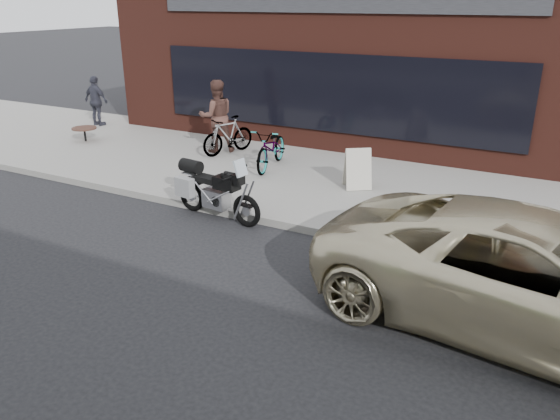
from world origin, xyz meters
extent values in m
plane|color=black|center=(0.00, 0.00, 0.00)|extent=(120.00, 120.00, 0.00)
cube|color=gray|center=(0.00, 7.00, 0.07)|extent=(44.00, 6.00, 0.15)
cube|color=#4D2019|center=(-2.00, 14.00, 2.25)|extent=(14.00, 10.00, 4.50)
cube|color=black|center=(-2.00, 8.97, 1.70)|extent=(10.00, 0.08, 2.00)
cube|color=#26262B|center=(-2.00, 8.97, 3.90)|extent=(10.00, 0.08, 0.50)
torus|color=black|center=(-2.70, 3.99, 0.31)|extent=(0.64, 0.18, 0.63)
torus|color=black|center=(-1.30, 3.81, 0.31)|extent=(0.64, 0.18, 0.63)
cube|color=#B7B7BC|center=(-2.05, 3.91, 0.39)|extent=(0.55, 0.35, 0.36)
cube|color=black|center=(-1.77, 3.87, 0.77)|extent=(0.50, 0.36, 0.24)
cube|color=black|center=(-2.23, 3.93, 0.75)|extent=(0.54, 0.33, 0.11)
cube|color=black|center=(-2.56, 3.97, 0.67)|extent=(0.31, 0.24, 0.13)
cube|color=black|center=(-1.49, 3.83, 0.89)|extent=(0.20, 0.24, 0.21)
cube|color=silver|center=(-1.42, 3.82, 1.12)|extent=(0.17, 0.30, 0.31)
cylinder|color=black|center=(-1.55, 3.84, 0.96)|extent=(0.11, 0.65, 0.03)
cube|color=#B7B7BC|center=(-2.67, 3.99, 0.81)|extent=(0.30, 0.31, 0.03)
cube|color=gray|center=(-2.66, 3.74, 0.58)|extent=(0.41, 0.22, 0.37)
cylinder|color=black|center=(-2.67, 3.99, 0.94)|extent=(0.48, 0.32, 0.26)
cylinder|color=#B7B7BC|center=(-2.40, 4.10, 0.33)|extent=(0.52, 0.14, 0.18)
imported|color=beige|center=(3.66, 2.60, 0.76)|extent=(5.76, 3.18, 1.53)
imported|color=gray|center=(-2.50, 6.92, 0.64)|extent=(0.98, 1.97, 0.99)
imported|color=gray|center=(-4.14, 7.52, 0.64)|extent=(0.95, 1.68, 0.97)
cube|color=beige|center=(-0.09, 6.41, 0.59)|extent=(0.60, 0.53, 0.87)
cube|color=beige|center=(-0.22, 6.60, 0.59)|extent=(0.60, 0.53, 0.87)
cylinder|color=black|center=(-8.50, 6.69, 0.33)|extent=(0.06, 0.06, 0.35)
cylinder|color=#44291F|center=(-8.50, 6.69, 0.52)|extent=(0.69, 0.69, 0.04)
imported|color=#52332C|center=(-4.50, 7.55, 1.10)|extent=(1.16, 1.16, 1.90)
imported|color=#323340|center=(-9.71, 8.40, 0.94)|extent=(0.93, 0.40, 1.57)
camera|label=1|loc=(3.69, -4.19, 4.00)|focal=35.00mm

